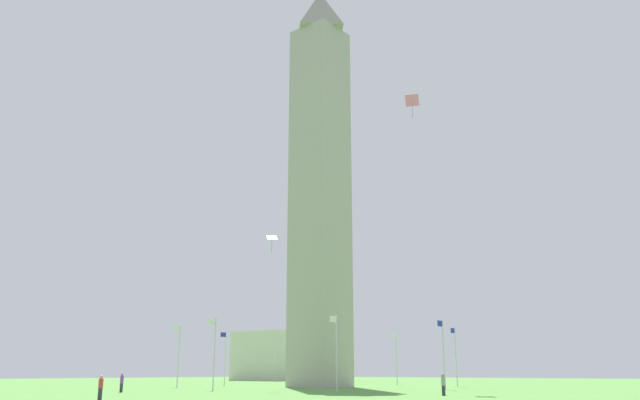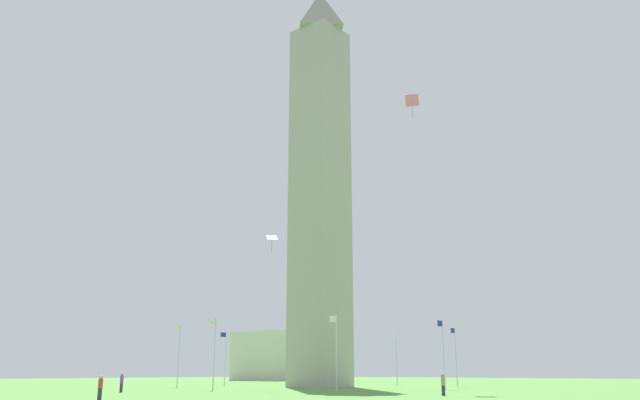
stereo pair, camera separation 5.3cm
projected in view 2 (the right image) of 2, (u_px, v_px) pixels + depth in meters
name	position (u px, v px, depth m)	size (l,w,h in m)	color
ground_plane	(320.00, 387.00, 81.18)	(260.00, 260.00, 0.00)	#548C3D
obelisk_monument	(320.00, 174.00, 88.36)	(6.16, 6.16, 55.99)	#A8A399
flagpole_n	(214.00, 350.00, 69.03)	(1.12, 0.14, 7.52)	silver
flagpole_ne	(336.00, 349.00, 65.17)	(1.12, 0.14, 7.52)	silver
flagpole_e	(443.00, 351.00, 71.29)	(1.12, 0.14, 7.52)	silver
flagpole_se	(456.00, 354.00, 83.80)	(1.12, 0.14, 7.52)	silver
flagpole_s	(396.00, 356.00, 95.37)	(1.12, 0.14, 7.52)	silver
flagpole_sw	(309.00, 357.00, 99.22)	(1.12, 0.14, 7.52)	silver
flagpole_w	(225.00, 356.00, 93.10)	(1.12, 0.14, 7.52)	silver
flagpole_nw	(178.00, 353.00, 80.59)	(1.12, 0.14, 7.52)	silver
person_purple_shirt	(122.00, 383.00, 61.89)	(0.32, 0.32, 1.76)	#2D2D38
person_gray_shirt	(443.00, 385.00, 53.42)	(0.32, 0.32, 1.75)	#2D2D38
person_red_shirt	(100.00, 388.00, 45.18)	(0.32, 0.32, 1.69)	#2D2D38
kite_pink_diamond	(412.00, 101.00, 75.83)	(1.81, 1.96, 2.69)	pink
kite_green_diamond	(272.00, 238.00, 75.63)	(1.57, 1.53, 2.05)	green
distant_building	(292.00, 357.00, 148.21)	(25.83, 13.68, 10.44)	beige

